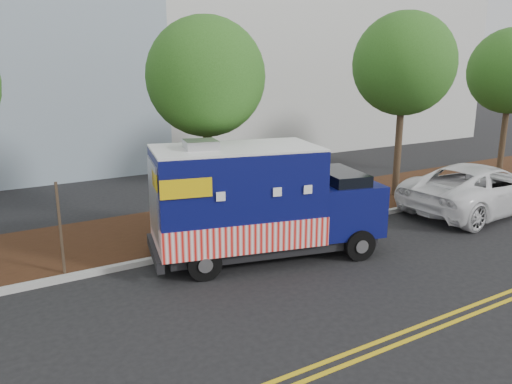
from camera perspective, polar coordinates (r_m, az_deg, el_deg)
ground at (r=13.40m, az=2.10°, el=-7.62°), size 120.00×120.00×0.00m
curb at (r=14.49m, az=-0.95°, el=-5.58°), size 120.00×0.18×0.15m
mulch_strip at (r=16.24m, az=-4.71°, el=-3.41°), size 120.00×4.00×0.15m
centerline_near at (r=10.35m, az=16.26°, el=-15.20°), size 120.00×0.10×0.01m
centerline_far at (r=10.21m, az=17.33°, el=-15.72°), size 120.00×0.10×0.01m
tree_b at (r=14.80m, az=-5.76°, el=12.90°), size 3.45×3.45×6.40m
tree_c at (r=19.39m, az=16.56°, el=13.82°), size 3.72×3.72×6.90m
tree_d at (r=25.10m, az=27.15°, el=12.18°), size 3.71×3.71×6.61m
sign_post at (r=12.65m, az=-21.43°, el=-4.22°), size 0.06×0.06×2.40m
food_truck at (r=13.04m, az=0.01°, el=-1.46°), size 6.45×3.57×3.22m
white_car at (r=19.00m, az=24.24°, el=0.40°), size 6.19×3.01×1.69m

